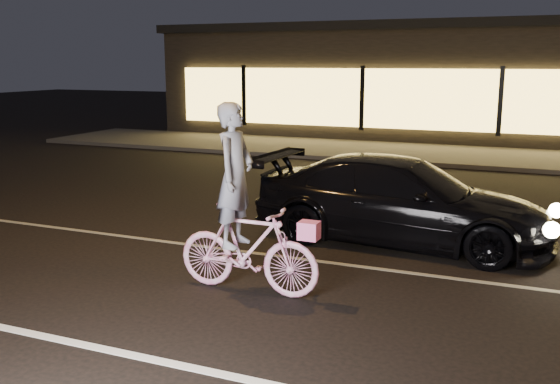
% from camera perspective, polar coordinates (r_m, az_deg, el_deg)
% --- Properties ---
extents(ground, '(90.00, 90.00, 0.00)m').
position_cam_1_polar(ground, '(6.91, 10.81, -12.65)').
color(ground, black).
rests_on(ground, ground).
extents(lane_stripe_far, '(60.00, 0.10, 0.01)m').
position_cam_1_polar(lane_stripe_far, '(8.74, 13.57, -7.42)').
color(lane_stripe_far, gray).
rests_on(lane_stripe_far, ground).
extents(sidewalk, '(30.00, 4.00, 0.12)m').
position_cam_1_polar(sidewalk, '(19.42, 18.87, 2.99)').
color(sidewalk, '#383533').
rests_on(sidewalk, ground).
extents(storefront, '(25.40, 8.42, 4.20)m').
position_cam_1_polar(storefront, '(25.18, 20.19, 9.58)').
color(storefront, black).
rests_on(storefront, ground).
extents(cyclist, '(1.88, 0.65, 2.37)m').
position_cam_1_polar(cyclist, '(7.71, -3.29, -3.18)').
color(cyclist, '#DC3F91').
rests_on(cyclist, ground).
extents(sedan, '(4.79, 2.18, 1.36)m').
position_cam_1_polar(sedan, '(10.05, 11.01, -0.79)').
color(sedan, black).
rests_on(sedan, ground).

